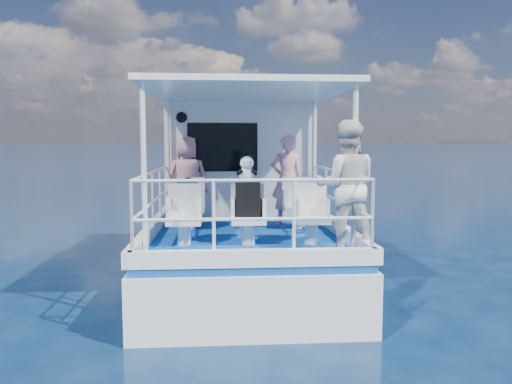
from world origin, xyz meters
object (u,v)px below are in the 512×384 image
(passenger_stbd_aft, at_px, (346,186))
(panda, at_px, (247,168))
(backpack_center, at_px, (248,200))
(passenger_port_fwd, at_px, (187,179))

(passenger_stbd_aft, relative_size, panda, 4.60)
(backpack_center, bearing_deg, passenger_port_fwd, 114.56)
(passenger_port_fwd, xyz_separation_m, panda, (0.97, -2.12, 0.30))
(passenger_port_fwd, relative_size, panda, 4.15)
(passenger_stbd_aft, height_order, panda, passenger_stbd_aft)
(passenger_port_fwd, relative_size, backpack_center, 3.07)
(passenger_stbd_aft, bearing_deg, panda, -14.29)
(passenger_port_fwd, relative_size, passenger_stbd_aft, 0.90)
(passenger_stbd_aft, relative_size, backpack_center, 3.40)
(passenger_port_fwd, xyz_separation_m, backpack_center, (0.98, -2.15, -0.14))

